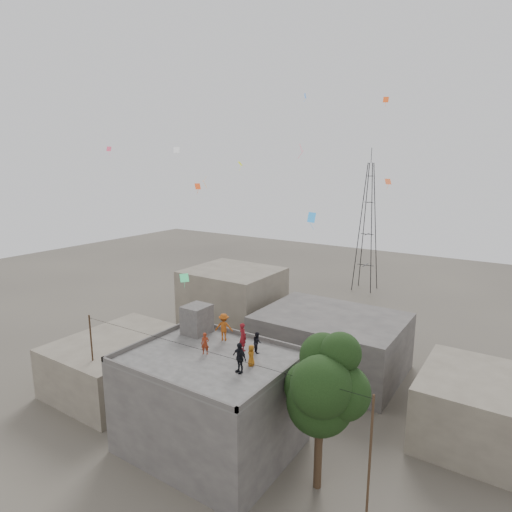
# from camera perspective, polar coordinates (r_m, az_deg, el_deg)

# --- Properties ---
(ground) EXTENTS (140.00, 140.00, 0.00)m
(ground) POSITION_cam_1_polar(r_m,az_deg,el_deg) (30.08, -6.00, -23.87)
(ground) COLOR #464039
(ground) RESTS_ON ground
(main_building) EXTENTS (10.00, 8.00, 6.10)m
(main_building) POSITION_cam_1_polar(r_m,az_deg,el_deg) (28.41, -6.14, -18.87)
(main_building) COLOR #494644
(main_building) RESTS_ON ground
(parapet) EXTENTS (10.00, 8.00, 0.30)m
(parapet) POSITION_cam_1_polar(r_m,az_deg,el_deg) (26.92, -6.29, -13.00)
(parapet) COLOR #494644
(parapet) RESTS_ON main_building
(stair_head_box) EXTENTS (1.60, 1.80, 2.00)m
(stair_head_box) POSITION_cam_1_polar(r_m,az_deg,el_deg) (30.35, -7.88, -8.36)
(stair_head_box) COLOR #494644
(stair_head_box) RESTS_ON main_building
(neighbor_west) EXTENTS (8.00, 10.00, 4.00)m
(neighbor_west) POSITION_cam_1_polar(r_m,az_deg,el_deg) (37.21, -17.63, -13.40)
(neighbor_west) COLOR #6A6053
(neighbor_west) RESTS_ON ground
(neighbor_north) EXTENTS (12.00, 9.00, 5.00)m
(neighbor_north) POSITION_cam_1_polar(r_m,az_deg,el_deg) (38.52, 9.90, -11.29)
(neighbor_north) COLOR #494644
(neighbor_north) RESTS_ON ground
(neighbor_northwest) EXTENTS (9.00, 8.00, 7.00)m
(neighbor_northwest) POSITION_cam_1_polar(r_m,az_deg,el_deg) (45.42, -3.09, -6.13)
(neighbor_northwest) COLOR #6A6053
(neighbor_northwest) RESTS_ON ground
(neighbor_east) EXTENTS (7.00, 8.00, 4.40)m
(neighbor_east) POSITION_cam_1_polar(r_m,az_deg,el_deg) (32.58, 27.46, -17.66)
(neighbor_east) COLOR #6A6053
(neighbor_east) RESTS_ON ground
(tree) EXTENTS (4.90, 4.60, 9.10)m
(tree) POSITION_cam_1_polar(r_m,az_deg,el_deg) (23.94, 9.06, -16.84)
(tree) COLOR black
(tree) RESTS_ON ground
(utility_line) EXTENTS (20.12, 0.62, 7.40)m
(utility_line) POSITION_cam_1_polar(r_m,az_deg,el_deg) (26.92, -7.09, -18.86)
(utility_line) COLOR black
(utility_line) RESTS_ON ground
(transmission_tower) EXTENTS (2.97, 2.97, 20.01)m
(transmission_tower) POSITION_cam_1_polar(r_m,az_deg,el_deg) (62.49, 14.65, 3.72)
(transmission_tower) COLOR black
(transmission_tower) RESTS_ON ground
(person_red_adult) EXTENTS (0.78, 0.69, 1.81)m
(person_red_adult) POSITION_cam_1_polar(r_m,az_deg,el_deg) (27.44, -1.77, -10.71)
(person_red_adult) COLOR maroon
(person_red_adult) RESTS_ON main_building
(person_orange_child) EXTENTS (0.71, 0.74, 1.27)m
(person_orange_child) POSITION_cam_1_polar(r_m,az_deg,el_deg) (25.60, -0.64, -13.10)
(person_orange_child) COLOR #A15912
(person_orange_child) RESTS_ON main_building
(person_dark_child) EXTENTS (0.81, 0.79, 1.32)m
(person_dark_child) POSITION_cam_1_polar(r_m,az_deg,el_deg) (27.27, 0.16, -11.41)
(person_dark_child) COLOR black
(person_dark_child) RESTS_ON main_building
(person_dark_adult) EXTENTS (1.11, 0.66, 1.78)m
(person_dark_adult) POSITION_cam_1_polar(r_m,az_deg,el_deg) (24.74, -2.22, -13.39)
(person_dark_adult) COLOR black
(person_dark_adult) RESTS_ON main_building
(person_orange_adult) EXTENTS (1.38, 1.16, 1.86)m
(person_orange_adult) POSITION_cam_1_polar(r_m,az_deg,el_deg) (28.99, -4.30, -9.42)
(person_orange_adult) COLOR #A24912
(person_orange_adult) RESTS_ON main_building
(person_red_child) EXTENTS (0.60, 0.53, 1.38)m
(person_red_child) POSITION_cam_1_polar(r_m,az_deg,el_deg) (27.17, -6.80, -11.53)
(person_red_child) COLOR maroon
(person_red_child) RESTS_ON main_building
(kites) EXTENTS (19.69, 14.02, 12.92)m
(kites) POSITION_cam_1_polar(r_m,az_deg,el_deg) (30.50, -0.70, 10.83)
(kites) COLOR #DE4517
(kites) RESTS_ON ground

